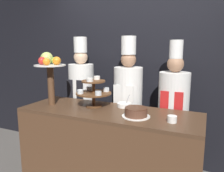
% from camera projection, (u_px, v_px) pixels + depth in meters
% --- Properties ---
extents(wall_back, '(10.00, 0.06, 2.80)m').
position_uv_depth(wall_back, '(135.00, 62.00, 3.05)').
color(wall_back, black).
rests_on(wall_back, ground_plane).
extents(buffet_counter, '(1.93, 0.66, 0.94)m').
position_uv_depth(buffet_counter, '(108.00, 151.00, 2.41)').
color(buffet_counter, brown).
rests_on(buffet_counter, ground_plane).
extents(tiered_stand, '(0.40, 0.40, 0.34)m').
position_uv_depth(tiered_stand, '(94.00, 91.00, 2.46)').
color(tiered_stand, brown).
rests_on(tiered_stand, buffet_counter).
extents(fruit_pedestal, '(0.36, 0.36, 0.61)m').
position_uv_depth(fruit_pedestal, '(49.00, 67.00, 2.52)').
color(fruit_pedestal, brown).
rests_on(fruit_pedestal, buffet_counter).
extents(cake_round, '(0.28, 0.28, 0.09)m').
position_uv_depth(cake_round, '(136.00, 112.00, 2.12)').
color(cake_round, white).
rests_on(cake_round, buffet_counter).
extents(cup_white, '(0.08, 0.08, 0.06)m').
position_uv_depth(cup_white, '(172.00, 119.00, 1.96)').
color(cup_white, white).
rests_on(cup_white, buffet_counter).
extents(serving_bowl_far, '(0.16, 0.16, 0.15)m').
position_uv_depth(serving_bowl_far, '(124.00, 105.00, 2.47)').
color(serving_bowl_far, white).
rests_on(serving_bowl_far, buffet_counter).
extents(chef_left, '(0.35, 0.35, 1.74)m').
position_uv_depth(chef_left, '(82.00, 93.00, 3.07)').
color(chef_left, black).
rests_on(chef_left, ground_plane).
extents(chef_center_left, '(0.36, 0.36, 1.74)m').
position_uv_depth(chef_center_left, '(128.00, 99.00, 2.79)').
color(chef_center_left, '#28282D').
rests_on(chef_center_left, ground_plane).
extents(chef_center_right, '(0.35, 0.35, 1.69)m').
position_uv_depth(chef_center_right, '(173.00, 106.00, 2.57)').
color(chef_center_right, '#28282D').
rests_on(chef_center_right, ground_plane).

